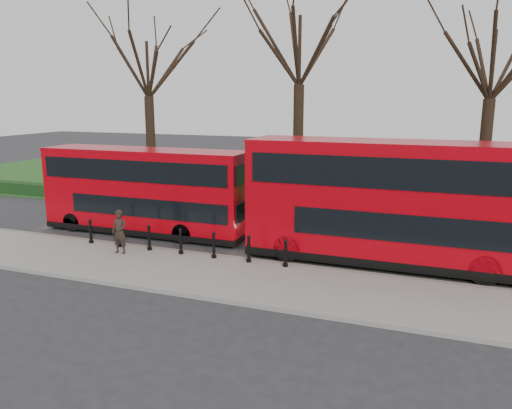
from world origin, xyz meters
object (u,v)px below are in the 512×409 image
at_px(bollard_row, 181,242).
at_px(bus_rear, 403,204).
at_px(bus_lead, 145,191).
at_px(pedestrian, 120,232).

bearing_deg(bollard_row, bus_rear, 14.84).
height_order(bus_lead, pedestrian, bus_lead).
bearing_deg(pedestrian, bus_lead, 101.81).
bearing_deg(pedestrian, bollard_row, 14.10).
bearing_deg(bus_lead, bollard_row, -39.32).
relative_size(bollard_row, pedestrian, 5.04).
distance_m(bus_lead, bus_rear, 11.69).
distance_m(bollard_row, bus_lead, 4.53).
distance_m(bollard_row, bus_rear, 8.79).
bearing_deg(bus_rear, bollard_row, -165.16).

